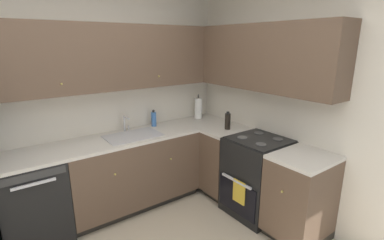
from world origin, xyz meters
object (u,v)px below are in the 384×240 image
object	(u,v)px
dishwasher	(34,200)
oven_range	(257,176)
paper_towel_roll	(198,108)
oil_bottle	(228,121)
soap_bottle	(154,119)

from	to	relation	value
dishwasher	oven_range	world-z (taller)	oven_range
paper_towel_roll	oil_bottle	world-z (taller)	paper_towel_roll
paper_towel_roll	oil_bottle	size ratio (longest dim) A/B	1.57
oil_bottle	oven_range	bearing A→B (deg)	-87.93
soap_bottle	oil_bottle	bearing A→B (deg)	-44.44
dishwasher	paper_towel_roll	world-z (taller)	paper_towel_roll
dishwasher	paper_towel_roll	distance (m)	2.30
soap_bottle	dishwasher	bearing A→B (deg)	-173.09
oven_range	paper_towel_roll	xyz separation A→B (m)	(0.02, 1.16, 0.59)
dishwasher	soap_bottle	bearing A→B (deg)	6.91
dishwasher	soap_bottle	world-z (taller)	soap_bottle
oil_bottle	paper_towel_roll	bearing A→B (deg)	87.01
soap_bottle	oil_bottle	world-z (taller)	oil_bottle
paper_towel_roll	dishwasher	bearing A→B (deg)	-175.84
oven_range	oil_bottle	size ratio (longest dim) A/B	4.68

